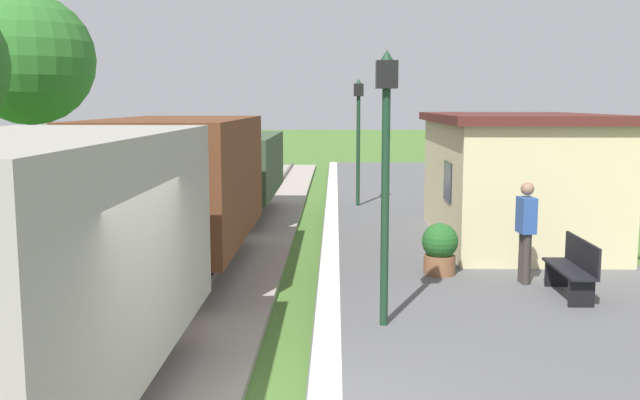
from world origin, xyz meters
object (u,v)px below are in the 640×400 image
at_px(bench_near_hut, 574,267).
at_px(tree_field_left, 28,60).
at_px(potted_planter, 440,248).
at_px(lamp_post_near, 386,138).
at_px(station_hut, 514,177).
at_px(lamp_post_far, 358,119).
at_px(freight_train, 172,197).
at_px(bench_down_platform, 467,193).
at_px(person_waiting, 526,228).

relative_size(bench_near_hut, tree_field_left, 0.21).
bearing_deg(potted_planter, bench_near_hut, -36.87).
bearing_deg(lamp_post_near, station_hut, 62.04).
xyz_separation_m(bench_near_hut, tree_field_left, (-14.61, 14.42, 4.06)).
bearing_deg(lamp_post_far, station_hut, -58.68).
height_order(station_hut, bench_near_hut, station_hut).
bearing_deg(station_hut, tree_field_left, 146.36).
distance_m(lamp_post_far, tree_field_left, 12.56).
relative_size(freight_train, lamp_post_far, 5.24).
bearing_deg(bench_down_platform, person_waiting, -93.78).
height_order(bench_near_hut, potted_planter, potted_planter).
bearing_deg(tree_field_left, person_waiting, -44.02).
bearing_deg(station_hut, bench_near_hut, -92.09).
bearing_deg(lamp_post_far, potted_planter, -82.07).
bearing_deg(bench_down_platform, bench_near_hut, -90.00).
distance_m(potted_planter, tree_field_left, 18.65).
distance_m(person_waiting, tree_field_left, 19.89).
xyz_separation_m(potted_planter, tree_field_left, (-12.73, 13.01, 4.05)).
distance_m(station_hut, bench_near_hut, 4.68).
height_order(station_hut, potted_planter, station_hut).
xyz_separation_m(lamp_post_far, tree_field_left, (-11.55, 4.53, 1.97)).
xyz_separation_m(station_hut, bench_near_hut, (-0.17, -4.58, -0.93)).
bearing_deg(person_waiting, freight_train, -12.62).
xyz_separation_m(freight_train, bench_near_hut, (6.63, -1.53, -0.88)).
relative_size(freight_train, person_waiting, 11.35).
bearing_deg(freight_train, potted_planter, -1.44).
distance_m(freight_train, potted_planter, 4.83).
bearing_deg(potted_planter, lamp_post_near, -112.05).
relative_size(person_waiting, lamp_post_far, 0.46).
distance_m(freight_train, tree_field_left, 15.49).
bearing_deg(bench_down_platform, lamp_post_near, -106.14).
relative_size(station_hut, potted_planter, 6.33).
relative_size(lamp_post_near, tree_field_left, 0.52).
distance_m(bench_down_platform, tree_field_left, 16.08).
xyz_separation_m(person_waiting, tree_field_left, (-14.07, 13.60, 3.59)).
xyz_separation_m(bench_near_hut, potted_planter, (-1.88, 1.41, 0.00)).
bearing_deg(tree_field_left, lamp_post_far, -21.40).
bearing_deg(lamp_post_near, lamp_post_far, 90.00).
bearing_deg(bench_down_platform, station_hut, -87.87).
relative_size(lamp_post_far, tree_field_left, 0.52).
bearing_deg(tree_field_left, freight_train, -58.23).
bearing_deg(lamp_post_far, tree_field_left, 158.60).
distance_m(station_hut, tree_field_left, 18.03).
xyz_separation_m(bench_down_platform, lamp_post_far, (-3.06, 0.81, 2.08)).
relative_size(potted_planter, tree_field_left, 0.13).
bearing_deg(tree_field_left, bench_near_hut, -44.61).
bearing_deg(bench_near_hut, station_hut, 87.91).
distance_m(station_hut, lamp_post_far, 6.32).
bearing_deg(tree_field_left, bench_down_platform, -20.05).
distance_m(lamp_post_near, lamp_post_far, 11.40).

